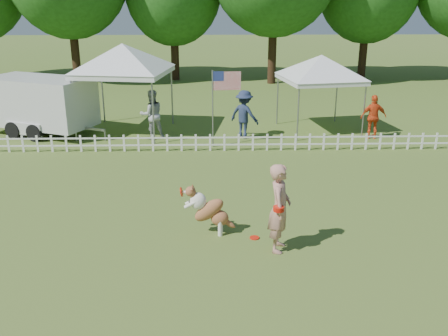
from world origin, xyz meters
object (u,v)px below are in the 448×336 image
handler (280,208)px  spectator_b (244,114)px  frisbee_on_turf (254,238)px  flag_pole (213,109)px  canopy_tent_left (125,90)px  cargo_trailer (41,105)px  spectator_c (373,117)px  dog (210,210)px  canopy_tent_right (319,94)px  spectator_a (152,114)px

handler → spectator_b: size_ratio=1.06×
frisbee_on_turf → flag_pole: (-0.92, 7.17, 1.37)m
canopy_tent_left → cargo_trailer: canopy_tent_left is taller
cargo_trailer → spectator_c: 12.81m
handler → flag_pole: (-1.38, 7.68, 0.41)m
spectator_c → canopy_tent_left: bearing=-7.9°
flag_pole → cargo_trailer: bearing=158.4°
frisbee_on_turf → canopy_tent_left: size_ratio=0.06×
dog → flag_pole: bearing=94.3°
frisbee_on_turf → spectator_b: 8.40m
canopy_tent_right → handler: bearing=-115.7°
dog → handler: bearing=-23.2°
canopy_tent_left → spectator_a: bearing=-32.7°
flag_pole → spectator_c: bearing=4.5°
frisbee_on_turf → canopy_tent_left: (-4.32, 9.32, 1.68)m
dog → frisbee_on_turf: dog is taller
spectator_c → spectator_b: bearing=-3.2°
frisbee_on_turf → cargo_trailer: bearing=129.6°
handler → canopy_tent_right: 10.31m
dog → spectator_a: spectator_a is taller
canopy_tent_left → cargo_trailer: 3.35m
handler → cargo_trailer: (-8.08, 9.71, 0.15)m
handler → flag_pole: flag_pole is taller
dog → spectator_a: size_ratio=0.62×
flag_pole → spectator_b: (1.19, 1.18, -0.47)m
handler → dog: handler is taller
handler → dog: (-1.47, 0.79, -0.39)m
canopy_tent_right → cargo_trailer: size_ratio=0.58×
handler → canopy_tent_right: bearing=-3.8°
canopy_tent_right → spectator_b: size_ratio=1.61×
canopy_tent_right → canopy_tent_left: bearing=170.8°
spectator_b → spectator_c: spectator_b is taller
canopy_tent_left → spectator_c: 9.58m
frisbee_on_turf → dog: bearing=164.9°
dog → canopy_tent_left: (-3.32, 9.05, 1.11)m
canopy_tent_right → cargo_trailer: (-10.92, -0.18, -0.35)m
canopy_tent_left → flag_pole: canopy_tent_left is taller
canopy_tent_left → spectator_a: 1.67m
frisbee_on_turf → spectator_a: (-3.21, 8.33, 0.92)m
frisbee_on_turf → spectator_c: spectator_c is taller
canopy_tent_right → spectator_b: bearing=-170.9°
dog → flag_pole: flag_pole is taller
handler → canopy_tent_left: size_ratio=0.57×
cargo_trailer → flag_pole: bearing=6.5°
handler → canopy_tent_left: bearing=38.2°
flag_pole → spectator_b: flag_pole is taller
frisbee_on_turf → spectator_b: (0.28, 8.35, 0.90)m
dog → spectator_a: bearing=110.3°
dog → frisbee_on_turf: size_ratio=5.32×
canopy_tent_left → spectator_b: bearing=-3.2°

